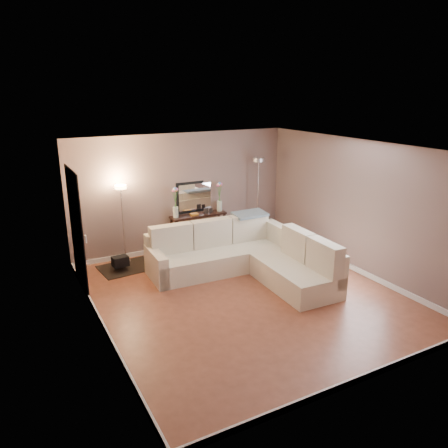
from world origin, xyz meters
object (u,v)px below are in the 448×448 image
floor_lamp_lit (122,208)px  floor_lamp_unlit (258,183)px  console_table (195,229)px  sectional_sofa (245,256)px

floor_lamp_lit → floor_lamp_unlit: 3.21m
floor_lamp_unlit → console_table: bearing=173.5°
console_table → floor_lamp_unlit: floor_lamp_unlit is taller
sectional_sofa → floor_lamp_lit: 2.68m
console_table → floor_lamp_unlit: size_ratio=0.65×
floor_lamp_lit → sectional_sofa: bearing=-41.7°
console_table → floor_lamp_lit: (-1.65, -0.07, 0.72)m
sectional_sofa → console_table: 1.79m
sectional_sofa → console_table: sectional_sofa is taller
console_table → floor_lamp_lit: 1.80m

